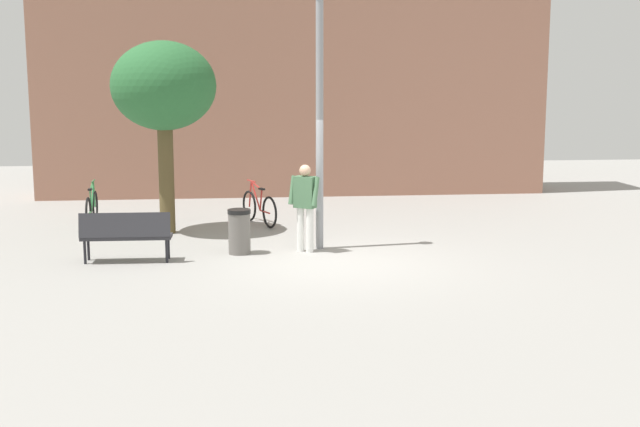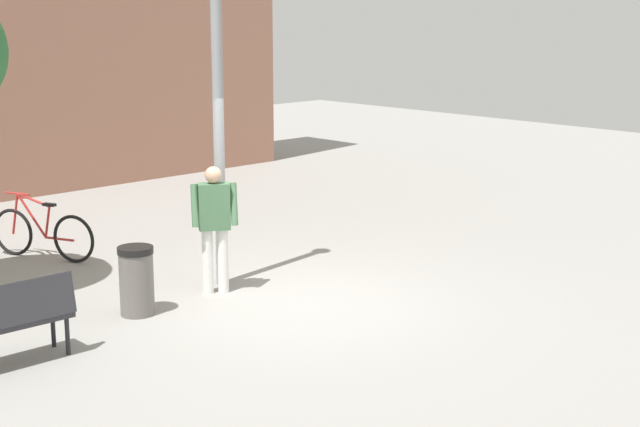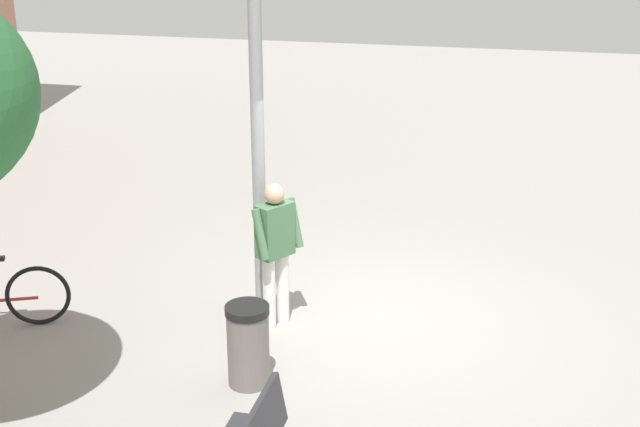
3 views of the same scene
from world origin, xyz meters
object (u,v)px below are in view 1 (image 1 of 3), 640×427
(lamppost, at_px, (320,102))
(plaza_tree, at_px, (164,88))
(park_bench, at_px, (126,233))
(bicycle_red, at_px, (259,208))
(person_by_lamppost, at_px, (305,202))
(bicycle_green, at_px, (92,208))
(trash_bin, at_px, (239,231))

(lamppost, relative_size, plaza_tree, 1.24)
(park_bench, height_order, bicycle_red, bicycle_red)
(person_by_lamppost, relative_size, bicycle_red, 0.99)
(park_bench, relative_size, bicycle_green, 0.89)
(plaza_tree, relative_size, trash_bin, 4.79)
(bicycle_green, bearing_deg, plaza_tree, -34.15)
(trash_bin, bearing_deg, park_bench, -165.40)
(bicycle_green, height_order, trash_bin, bicycle_green)
(bicycle_green, distance_m, trash_bin, 4.82)
(park_bench, bearing_deg, plaza_tree, 79.64)
(person_by_lamppost, bearing_deg, plaza_tree, 140.61)
(park_bench, height_order, plaza_tree, plaza_tree)
(bicycle_green, bearing_deg, trash_bin, -46.95)
(person_by_lamppost, bearing_deg, bicycle_green, 142.58)
(person_by_lamppost, height_order, bicycle_green, person_by_lamppost)
(bicycle_red, bearing_deg, plaza_tree, -156.73)
(person_by_lamppost, relative_size, trash_bin, 1.97)
(park_bench, distance_m, bicycle_green, 4.24)
(park_bench, bearing_deg, bicycle_red, 55.85)
(person_by_lamppost, bearing_deg, lamppost, 40.40)
(lamppost, xyz_separation_m, person_by_lamppost, (-0.31, -0.26, -1.86))
(park_bench, xyz_separation_m, bicycle_red, (2.51, 3.69, -0.16))
(trash_bin, bearing_deg, person_by_lamppost, 2.32)
(lamppost, bearing_deg, trash_bin, -168.64)
(person_by_lamppost, relative_size, plaza_tree, 0.41)
(lamppost, height_order, bicycle_red, lamppost)
(bicycle_red, relative_size, trash_bin, 1.99)
(lamppost, distance_m, trash_bin, 2.88)
(plaza_tree, height_order, bicycle_red, plaza_tree)
(bicycle_red, bearing_deg, person_by_lamppost, -76.15)
(person_by_lamppost, bearing_deg, bicycle_red, 103.85)
(park_bench, bearing_deg, lamppost, 13.21)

